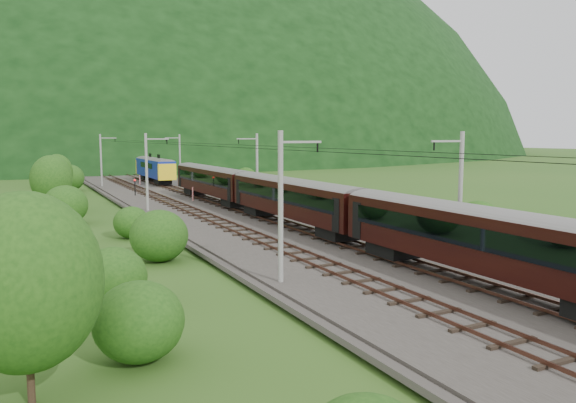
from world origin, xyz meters
name	(u,v)px	position (x,y,z in m)	size (l,w,h in m)	color
ground	(377,274)	(0.00, 0.00, 0.00)	(600.00, 600.00, 0.00)	#2D561B
railbed	(298,243)	(0.00, 10.00, 0.15)	(14.00, 220.00, 0.30)	#38332D
track_left	(268,243)	(-2.40, 10.00, 0.37)	(2.40, 220.00, 0.27)	brown
track_right	(326,237)	(2.40, 10.00, 0.37)	(2.40, 220.00, 0.27)	brown
catenary_left	(147,170)	(-6.12, 32.00, 4.50)	(2.54, 192.28, 8.00)	gray
catenary_right	(256,167)	(6.12, 32.00, 4.50)	(2.54, 192.28, 8.00)	gray
overhead_wires	(298,149)	(0.00, 10.00, 7.10)	(4.83, 198.00, 0.03)	black
mountain_main	(54,153)	(0.00, 260.00, 0.00)	(504.00, 360.00, 244.00)	black
train	(364,206)	(2.40, 4.91, 3.32)	(2.77, 131.46, 4.81)	black
hazard_post_near	(140,180)	(-0.31, 64.38, 1.05)	(0.16, 0.16, 1.50)	red
hazard_post_far	(193,194)	(0.65, 38.64, 1.12)	(0.17, 0.17, 1.64)	red
signal	(135,186)	(-4.35, 47.77, 1.54)	(0.23, 0.23, 2.12)	black
vegetation_left	(85,218)	(-14.41, 13.83, 2.46)	(12.20, 149.28, 6.69)	#1C4712
vegetation_right	(372,207)	(11.64, 17.18, 1.32)	(6.69, 108.64, 3.07)	#1C4712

